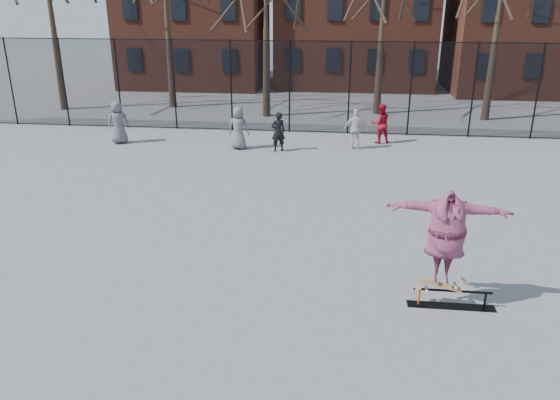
# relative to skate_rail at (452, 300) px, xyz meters

# --- Properties ---
(ground) EXTENTS (100.00, 100.00, 0.00)m
(ground) POSITION_rel_skate_rail_xyz_m (-3.28, 1.16, -0.15)
(ground) COLOR slate
(skate_rail) EXTENTS (1.72, 0.26, 0.38)m
(skate_rail) POSITION_rel_skate_rail_xyz_m (0.00, 0.00, 0.00)
(skate_rail) COLOR black
(skate_rail) RESTS_ON ground
(skateboard) EXTENTS (0.87, 0.21, 0.10)m
(skateboard) POSITION_rel_skate_rail_xyz_m (-0.25, 0.00, 0.28)
(skateboard) COLOR #A17840
(skateboard) RESTS_ON skate_rail
(skater) EXTENTS (2.37, 0.76, 1.90)m
(skater) POSITION_rel_skate_rail_xyz_m (-0.25, 0.00, 1.28)
(skater) COLOR #4A327F
(skater) RESTS_ON skateboard
(bystander_grey) EXTENTS (1.02, 0.88, 1.77)m
(bystander_grey) POSITION_rel_skate_rail_xyz_m (-11.49, 11.41, 0.74)
(bystander_grey) COLOR #5A5B5F
(bystander_grey) RESTS_ON ground
(bystander_black) EXTENTS (0.67, 0.56, 1.55)m
(bystander_black) POSITION_rel_skate_rail_xyz_m (-4.80, 10.97, 0.63)
(bystander_black) COLOR black
(bystander_black) RESTS_ON ground
(bystander_red) EXTENTS (0.92, 0.80, 1.62)m
(bystander_red) POSITION_rel_skate_rail_xyz_m (-0.75, 12.71, 0.66)
(bystander_red) COLOR #A70E20
(bystander_red) RESTS_ON ground
(bystander_white) EXTENTS (0.97, 0.46, 1.60)m
(bystander_white) POSITION_rel_skate_rail_xyz_m (-1.78, 11.68, 0.65)
(bystander_white) COLOR silver
(bystander_white) RESTS_ON ground
(bystander_extra) EXTENTS (0.88, 0.62, 1.70)m
(bystander_extra) POSITION_rel_skate_rail_xyz_m (-6.40, 11.12, 0.70)
(bystander_extra) COLOR slate
(bystander_extra) RESTS_ON ground
(fence) EXTENTS (34.03, 0.07, 4.00)m
(fence) POSITION_rel_skate_rail_xyz_m (-3.30, 14.16, 1.91)
(fence) COLOR black
(fence) RESTS_ON ground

